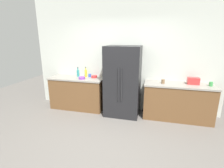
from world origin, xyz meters
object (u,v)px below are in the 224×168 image
object	(u,v)px
toaster	(193,81)
bowl_b	(94,77)
bottle_a	(86,73)
cup_a	(211,84)
bowl_a	(82,78)
cup_c	(163,81)
refrigerator	(123,81)
bottle_b	(78,73)
cup_b	(90,75)

from	to	relation	value
toaster	bowl_b	world-z (taller)	toaster
toaster	bowl_b	bearing A→B (deg)	178.87
bottle_a	cup_a	bearing A→B (deg)	-2.62
toaster	bowl_b	xyz separation A→B (m)	(-2.49, 0.05, -0.05)
bowl_b	bowl_a	bearing A→B (deg)	-138.92
bottle_a	bowl_b	size ratio (longest dim) A/B	1.71
bottle_a	bowl_a	bearing A→B (deg)	-91.97
cup_c	bowl_a	size ratio (longest dim) A/B	0.58
refrigerator	toaster	size ratio (longest dim) A/B	6.78
toaster	cup_a	xyz separation A→B (m)	(0.36, -0.07, -0.03)
bottle_a	bottle_b	size ratio (longest dim) A/B	1.04
refrigerator	bottle_b	size ratio (longest dim) A/B	6.63
refrigerator	bowl_b	world-z (taller)	refrigerator
bottle_b	bowl_b	size ratio (longest dim) A/B	1.64
toaster	bottle_b	world-z (taller)	bottle_b
refrigerator	bottle_a	distance (m)	1.11
refrigerator	cup_c	xyz separation A→B (m)	(0.97, 0.02, 0.05)
bowl_a	cup_a	bearing A→B (deg)	2.11
bottle_b	cup_c	xyz separation A→B (m)	(2.29, -0.17, -0.05)
cup_a	cup_b	size ratio (longest dim) A/B	1.20
bottle_a	cup_b	xyz separation A→B (m)	(0.10, 0.03, -0.07)
cup_c	bowl_b	xyz separation A→B (m)	(-1.81, 0.16, -0.02)
bottle_a	cup_c	xyz separation A→B (m)	(2.06, -0.18, -0.06)
toaster	bowl_a	world-z (taller)	toaster
toaster	bowl_b	size ratio (longest dim) A/B	1.60
bottle_b	cup_b	bearing A→B (deg)	6.25
toaster	cup_c	size ratio (longest dim) A/B	2.63
bottle_b	toaster	bearing A→B (deg)	-1.28
bottle_a	cup_b	bearing A→B (deg)	15.26
refrigerator	bowl_b	xyz separation A→B (m)	(-0.83, 0.18, 0.04)
refrigerator	bottle_b	world-z (taller)	refrigerator
refrigerator	cup_a	distance (m)	2.02
bowl_a	toaster	bearing A→B (deg)	3.76
bottle_b	cup_c	bearing A→B (deg)	-4.33
bottle_a	cup_b	distance (m)	0.12
bottle_a	cup_c	size ratio (longest dim) A/B	2.80
refrigerator	bottle_a	bearing A→B (deg)	169.22
cup_b	bowl_b	xyz separation A→B (m)	(0.15, -0.05, -0.01)
cup_a	cup_c	distance (m)	1.05
toaster	bottle_b	xyz separation A→B (m)	(-2.98, 0.07, 0.02)
bottle_a	bowl_a	xyz separation A→B (m)	(-0.01, -0.26, -0.08)
bowl_a	cup_b	bearing A→B (deg)	69.01
refrigerator	cup_b	distance (m)	1.01
toaster	bowl_b	distance (m)	2.49
refrigerator	cup_a	size ratio (longest dim) A/B	17.81
bottle_b	bowl_b	world-z (taller)	bottle_b
cup_a	bottle_b	bearing A→B (deg)	177.73
cup_b	bowl_a	size ratio (longest dim) A/B	0.48
toaster	cup_b	distance (m)	2.65
bottle_b	bowl_a	world-z (taller)	bottle_b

